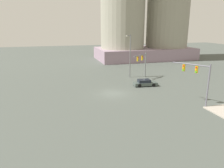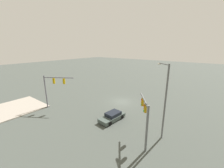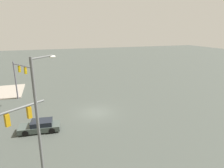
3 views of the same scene
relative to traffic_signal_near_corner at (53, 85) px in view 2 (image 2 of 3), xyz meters
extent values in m
plane|color=#464C46|center=(-9.62, 8.08, -4.19)|extent=(180.61, 180.61, 0.00)
cube|color=#A2988B|center=(6.58, -5.43, -4.11)|extent=(12.53, 8.38, 0.15)
cylinder|color=slate|center=(0.75, -1.22, -1.23)|extent=(0.21, 0.21, 5.91)
cylinder|color=slate|center=(-0.63, 1.03, 1.39)|extent=(2.88, 4.57, 0.16)
cube|color=#BB940A|center=(-0.16, 0.26, 0.79)|extent=(0.39, 0.41, 0.95)
cylinder|color=red|center=(-0.29, 0.18, 1.09)|extent=(0.16, 0.20, 0.20)
cylinder|color=orange|center=(-0.29, 0.18, 0.79)|extent=(0.16, 0.20, 0.20)
cylinder|color=green|center=(-0.29, 0.18, 0.49)|extent=(0.16, 0.20, 0.20)
cube|color=#BB940A|center=(-1.10, 1.81, 0.79)|extent=(0.39, 0.41, 0.95)
cylinder|color=red|center=(-1.24, 1.72, 1.09)|extent=(0.16, 0.20, 0.20)
cylinder|color=orange|center=(-1.24, 1.72, 0.79)|extent=(0.16, 0.20, 0.20)
cylinder|color=green|center=(-1.24, 1.72, 0.49)|extent=(0.16, 0.20, 0.20)
cylinder|color=slate|center=(0.24, 17.53, -1.59)|extent=(0.24, 0.24, 5.20)
cylinder|color=slate|center=(-1.60, 16.26, 0.68)|extent=(3.77, 2.68, 0.18)
cube|color=#C08B10|center=(-0.88, 16.76, 0.07)|extent=(0.41, 0.40, 0.95)
cylinder|color=red|center=(-0.79, 16.62, 0.36)|extent=(0.20, 0.16, 0.20)
cylinder|color=orange|center=(-0.79, 16.62, 0.06)|extent=(0.20, 0.16, 0.20)
cylinder|color=green|center=(-0.79, 16.62, -0.24)|extent=(0.20, 0.16, 0.20)
cube|color=#C08B10|center=(-2.30, 15.78, 0.07)|extent=(0.41, 0.40, 0.95)
cylinder|color=red|center=(-2.21, 15.65, 0.36)|extent=(0.20, 0.16, 0.20)
cylinder|color=orange|center=(-2.21, 15.65, 0.06)|extent=(0.20, 0.16, 0.20)
cylinder|color=green|center=(-2.21, 15.65, -0.24)|extent=(0.20, 0.16, 0.20)
cylinder|color=slate|center=(-3.00, 18.18, 0.29)|extent=(0.20, 0.20, 8.95)
cylinder|color=slate|center=(-3.69, 17.43, 4.61)|extent=(1.46, 1.59, 0.12)
ellipsoid|color=silver|center=(-4.37, 16.67, 4.51)|extent=(0.63, 0.65, 0.20)
cube|color=#45514C|center=(-2.67, 10.90, -3.75)|extent=(4.38, 2.24, 0.55)
cube|color=black|center=(-2.93, 10.93, -3.23)|extent=(2.35, 1.80, 0.50)
cylinder|color=black|center=(-1.29, 11.58, -3.87)|extent=(0.66, 0.29, 0.64)
cylinder|color=black|center=(-1.47, 9.93, -3.87)|extent=(0.66, 0.29, 0.64)
cylinder|color=black|center=(-3.88, 11.87, -3.87)|extent=(0.66, 0.29, 0.64)
cylinder|color=black|center=(-4.06, 10.22, -3.87)|extent=(0.66, 0.29, 0.64)
camera|label=1|loc=(-18.79, -23.97, 6.49)|focal=34.44mm
camera|label=2|loc=(12.15, 22.13, 6.46)|focal=22.13mm
camera|label=3|loc=(-3.85, 31.44, 6.41)|focal=31.46mm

